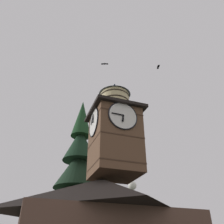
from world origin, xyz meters
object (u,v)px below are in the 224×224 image
at_px(pine_tree_behind, 77,195).
at_px(moon, 132,186).
at_px(flying_bird_high, 158,66).
at_px(clock_tower, 115,131).
at_px(flying_bird_low, 105,64).

xyz_separation_m(pine_tree_behind, moon, (-14.33, -19.34, 6.62)).
relative_size(moon, flying_bird_high, 2.39).
bearing_deg(clock_tower, flying_bird_high, -169.87).
height_order(clock_tower, moon, clock_tower).
height_order(flying_bird_high, flying_bird_low, flying_bird_high).
bearing_deg(pine_tree_behind, clock_tower, 101.44).
relative_size(moon, flying_bird_low, 2.34).
height_order(pine_tree_behind, flying_bird_low, flying_bird_low).
distance_m(pine_tree_behind, moon, 24.96).
height_order(pine_tree_behind, moon, pine_tree_behind).
bearing_deg(flying_bird_low, flying_bird_high, -176.03).
distance_m(moon, flying_bird_low, 29.26).
xyz_separation_m(flying_bird_high, flying_bird_low, (6.21, 0.43, -1.83)).
bearing_deg(clock_tower, flying_bird_low, -34.58).
xyz_separation_m(clock_tower, flying_bird_high, (-5.42, -0.97, 9.08)).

